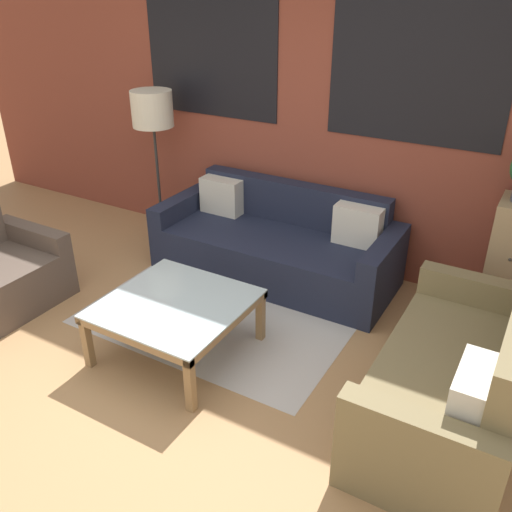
{
  "coord_description": "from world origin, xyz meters",
  "views": [
    {
      "loc": [
        2.05,
        -1.93,
        2.44
      ],
      "look_at": [
        0.21,
        1.23,
        0.55
      ],
      "focal_mm": 38.0,
      "sensor_mm": 36.0,
      "label": 1
    }
  ],
  "objects_px": {
    "drawer_cabinet": "(510,264)",
    "coffee_table": "(175,309)",
    "couch_dark": "(277,246)",
    "settee_vintage": "(457,382)",
    "floor_lamp": "(153,114)"
  },
  "relations": [
    {
      "from": "drawer_cabinet",
      "to": "coffee_table",
      "type": "bearing_deg",
      "value": -140.36
    },
    {
      "from": "couch_dark",
      "to": "settee_vintage",
      "type": "distance_m",
      "value": 2.13
    },
    {
      "from": "settee_vintage",
      "to": "floor_lamp",
      "type": "xyz_separation_m",
      "value": [
        -3.21,
        1.2,
        0.97
      ]
    },
    {
      "from": "coffee_table",
      "to": "floor_lamp",
      "type": "relative_size",
      "value": 0.63
    },
    {
      "from": "floor_lamp",
      "to": "drawer_cabinet",
      "type": "relative_size",
      "value": 1.49
    },
    {
      "from": "settee_vintage",
      "to": "coffee_table",
      "type": "distance_m",
      "value": 1.89
    },
    {
      "from": "settee_vintage",
      "to": "drawer_cabinet",
      "type": "xyz_separation_m",
      "value": [
        0.08,
        1.33,
        0.19
      ]
    },
    {
      "from": "settee_vintage",
      "to": "coffee_table",
      "type": "xyz_separation_m",
      "value": [
        -1.87,
        -0.28,
        0.05
      ]
    },
    {
      "from": "drawer_cabinet",
      "to": "settee_vintage",
      "type": "bearing_deg",
      "value": -93.27
    },
    {
      "from": "settee_vintage",
      "to": "drawer_cabinet",
      "type": "height_order",
      "value": "drawer_cabinet"
    },
    {
      "from": "coffee_table",
      "to": "drawer_cabinet",
      "type": "xyz_separation_m",
      "value": [
        1.95,
        1.61,
        0.14
      ]
    },
    {
      "from": "settee_vintage",
      "to": "couch_dark",
      "type": "bearing_deg",
      "value": 148.29
    },
    {
      "from": "floor_lamp",
      "to": "drawer_cabinet",
      "type": "bearing_deg",
      "value": 2.31
    },
    {
      "from": "coffee_table",
      "to": "floor_lamp",
      "type": "xyz_separation_m",
      "value": [
        -1.34,
        1.48,
        0.92
      ]
    },
    {
      "from": "couch_dark",
      "to": "coffee_table",
      "type": "distance_m",
      "value": 1.4
    }
  ]
}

